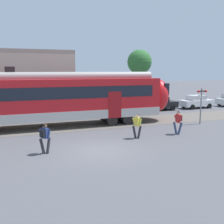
{
  "coord_description": "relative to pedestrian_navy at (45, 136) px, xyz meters",
  "views": [
    {
      "loc": [
        -4.19,
        -13.64,
        4.49
      ],
      "look_at": [
        1.93,
        3.21,
        1.6
      ],
      "focal_mm": 42.0,
      "sensor_mm": 36.0,
      "label": 1
    }
  ],
  "objects": [
    {
      "name": "ground_plane",
      "position": [
        2.93,
        -0.43,
        -0.99
      ],
      "size": [
        160.0,
        160.0,
        0.0
      ],
      "primitive_type": "plane",
      "color": "#515156"
    },
    {
      "name": "pedestrian_navy",
      "position": [
        0.0,
        0.0,
        0.0
      ],
      "size": [
        0.69,
        0.5,
        1.67
      ],
      "color": "#28282D",
      "rests_on": "ground"
    },
    {
      "name": "pedestrian_yellow",
      "position": [
        6.07,
        1.23,
        0.0
      ],
      "size": [
        0.7,
        0.53,
        1.67
      ],
      "color": "#28282D",
      "rests_on": "ground"
    },
    {
      "name": "pedestrian_red",
      "position": [
        9.24,
        1.26,
        0.0
      ],
      "size": [
        0.61,
        0.61,
        1.67
      ],
      "color": "navy",
      "rests_on": "ground"
    },
    {
      "name": "parked_car_black",
      "position": [
        13.65,
        11.46,
        -0.21
      ],
      "size": [
        4.08,
        1.91,
        1.54
      ],
      "color": "black",
      "rests_on": "ground"
    },
    {
      "name": "parked_car_white",
      "position": [
        18.61,
        11.4,
        -0.21
      ],
      "size": [
        4.08,
        1.91,
        1.54
      ],
      "color": "silver",
      "rests_on": "ground"
    },
    {
      "name": "crossing_signal",
      "position": [
        13.05,
        3.65,
        1.02
      ],
      "size": [
        0.96,
        0.21,
        3.0
      ],
      "color": "gray",
      "rests_on": "ground"
    },
    {
      "name": "background_building",
      "position": [
        -2.79,
        14.17,
        2.22
      ],
      "size": [
        14.08,
        5.0,
        9.2
      ],
      "color": "beige",
      "rests_on": "ground"
    },
    {
      "name": "street_tree_right",
      "position": [
        15.5,
        20.52,
        4.6
      ],
      "size": [
        3.5,
        3.5,
        7.37
      ],
      "color": "brown",
      "rests_on": "ground"
    }
  ]
}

